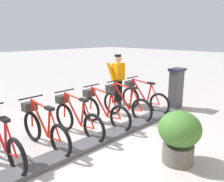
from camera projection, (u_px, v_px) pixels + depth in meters
name	position (u px, v px, depth m)	size (l,w,h in m)	color
ground_plane	(101.00, 141.00, 5.02)	(60.00, 60.00, 0.00)	#ACA4A1
dock_rail_base	(101.00, 139.00, 5.01)	(0.44, 5.77, 0.10)	#47474C
payment_kiosk	(176.00, 88.00, 7.13)	(0.36, 0.52, 1.28)	#38383D
bike_docked_0	(142.00, 97.00, 6.92)	(1.72, 0.54, 1.02)	black
bike_docked_1	(124.00, 103.00, 6.35)	(1.72, 0.54, 1.02)	black
bike_docked_2	(103.00, 110.00, 5.78)	(1.72, 0.54, 1.02)	black
bike_docked_3	(76.00, 118.00, 5.21)	(1.72, 0.54, 1.02)	black
bike_docked_4	(43.00, 128.00, 4.64)	(1.72, 0.54, 1.02)	black
bike_docked_5	(1.00, 141.00, 4.07)	(1.72, 0.54, 1.02)	black
worker_near_rack	(118.00, 78.00, 7.52)	(0.47, 0.64, 1.66)	white
planter_bush	(179.00, 135.00, 4.06)	(0.76, 0.76, 0.97)	#59544C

